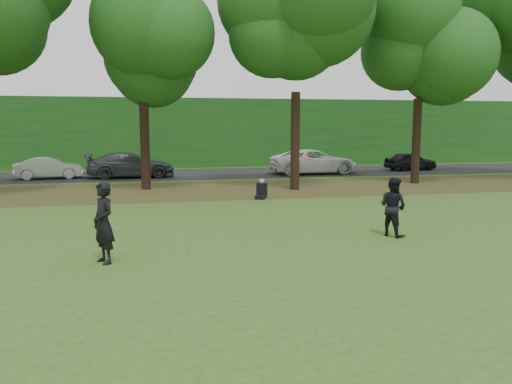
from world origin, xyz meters
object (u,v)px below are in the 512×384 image
(player_left, at_px, (103,223))
(frisbee, at_px, (307,158))
(seated_person, at_px, (261,191))
(player_right, at_px, (393,207))

(player_left, bearing_deg, frisbee, 64.05)
(player_left, bearing_deg, seated_person, 117.33)
(player_right, relative_size, seated_person, 1.99)
(player_right, relative_size, frisbee, 4.38)
(frisbee, distance_m, seated_person, 8.88)
(player_left, distance_m, seated_person, 10.66)
(player_left, xyz_separation_m, seated_person, (5.63, 9.03, -0.61))
(player_right, bearing_deg, player_left, 71.13)
(player_left, distance_m, frisbee, 5.06)
(frisbee, relative_size, seated_person, 0.45)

